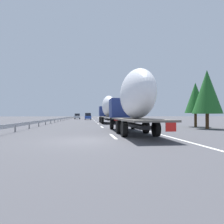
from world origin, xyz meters
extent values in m
plane|color=#424247|center=(40.00, 0.00, 0.00)|extent=(260.00, 260.00, 0.00)
cube|color=white|center=(2.00, -1.80, 0.00)|extent=(3.20, 0.20, 0.01)
cube|color=white|center=(12.67, -1.80, 0.00)|extent=(3.20, 0.20, 0.01)
cube|color=white|center=(21.02, -1.80, 0.00)|extent=(3.20, 0.20, 0.01)
cube|color=white|center=(29.11, -1.80, 0.00)|extent=(3.20, 0.20, 0.01)
cube|color=white|center=(40.57, -1.80, 0.00)|extent=(3.20, 0.20, 0.01)
cube|color=white|center=(48.51, -1.80, 0.00)|extent=(3.20, 0.20, 0.01)
cube|color=white|center=(60.99, -1.80, 0.00)|extent=(3.20, 0.20, 0.01)
cube|color=white|center=(70.02, -1.80, 0.00)|extent=(3.20, 0.20, 0.01)
cube|color=white|center=(80.56, -1.80, 0.00)|extent=(3.20, 0.20, 0.01)
cube|color=white|center=(97.59, -1.80, 0.00)|extent=(3.20, 0.20, 0.01)
cube|color=white|center=(45.00, -5.50, 0.00)|extent=(110.00, 0.20, 0.01)
cube|color=navy|center=(27.85, -3.60, 2.15)|extent=(2.40, 2.50, 1.90)
cube|color=black|center=(28.95, -3.60, 2.65)|extent=(0.08, 2.12, 0.80)
cube|color=#262628|center=(25.07, -3.60, 0.67)|extent=(10.22, 0.70, 0.24)
cube|color=#59544C|center=(22.29, -3.60, 1.14)|extent=(8.71, 2.50, 0.12)
ellipsoid|color=white|center=(21.92, -3.60, 2.93)|extent=(5.66, 2.20, 3.46)
cube|color=red|center=(17.97, -4.29, 0.90)|extent=(0.04, 0.56, 0.56)
cylinder|color=black|center=(27.85, -2.50, 0.52)|extent=(1.04, 0.30, 1.04)
cylinder|color=black|center=(27.85, -4.70, 0.52)|extent=(1.04, 0.30, 1.04)
cylinder|color=black|center=(23.49, -2.50, 0.52)|extent=(1.04, 0.35, 1.04)
cylinder|color=black|center=(23.49, -4.70, 0.52)|extent=(1.04, 0.35, 1.04)
cylinder|color=black|center=(21.09, -2.50, 0.52)|extent=(1.04, 0.35, 1.04)
cylinder|color=black|center=(21.09, -4.70, 0.52)|extent=(1.04, 0.35, 1.04)
cube|color=navy|center=(8.64, -3.60, 2.15)|extent=(2.40, 2.50, 1.90)
cube|color=black|center=(9.74, -3.60, 2.65)|extent=(0.08, 2.12, 0.80)
cube|color=#262628|center=(5.73, -3.60, 0.67)|extent=(10.72, 0.70, 0.24)
cube|color=#59544C|center=(2.81, -3.60, 1.14)|extent=(9.25, 2.50, 0.12)
ellipsoid|color=white|center=(2.67, -3.60, 2.97)|extent=(6.32, 2.20, 3.53)
cube|color=red|center=(-1.78, -4.29, 0.90)|extent=(0.04, 0.56, 0.56)
cylinder|color=black|center=(8.64, -2.50, 0.52)|extent=(1.04, 0.30, 1.04)
cylinder|color=black|center=(8.64, -4.70, 0.52)|extent=(1.04, 0.30, 1.04)
cylinder|color=black|center=(4.01, -2.50, 0.52)|extent=(1.04, 0.35, 1.04)
cylinder|color=black|center=(4.01, -4.70, 0.52)|extent=(1.04, 0.35, 1.04)
cylinder|color=black|center=(1.61, -2.50, 0.52)|extent=(1.04, 0.35, 1.04)
cylinder|color=black|center=(1.61, -4.70, 0.52)|extent=(1.04, 0.35, 1.04)
cube|color=#ADB2B7|center=(58.37, 3.44, 0.74)|extent=(4.27, 1.86, 0.84)
cube|color=black|center=(58.05, 3.44, 1.52)|extent=(2.35, 1.64, 0.72)
cylinder|color=black|center=(59.70, 4.27, 0.32)|extent=(0.64, 0.22, 0.64)
cylinder|color=black|center=(59.70, 2.61, 0.32)|extent=(0.64, 0.22, 0.64)
cylinder|color=black|center=(57.05, 4.27, 0.32)|extent=(0.64, 0.22, 0.64)
cylinder|color=black|center=(57.05, 2.61, 0.32)|extent=(0.64, 0.22, 0.64)
cube|color=gold|center=(92.27, -0.21, 0.74)|extent=(4.28, 1.86, 0.84)
cube|color=black|center=(91.95, -0.21, 1.53)|extent=(2.35, 1.63, 0.73)
cylinder|color=black|center=(93.60, 0.61, 0.32)|extent=(0.64, 0.22, 0.64)
cylinder|color=black|center=(93.60, -1.04, 0.32)|extent=(0.64, 0.22, 0.64)
cylinder|color=black|center=(90.95, 0.61, 0.32)|extent=(0.64, 0.22, 0.64)
cylinder|color=black|center=(90.95, -1.04, 0.32)|extent=(0.64, 0.22, 0.64)
cube|color=#28479E|center=(47.97, -0.19, 0.74)|extent=(4.70, 1.88, 0.84)
cube|color=black|center=(47.62, -0.19, 1.58)|extent=(2.59, 1.65, 0.83)
cylinder|color=black|center=(49.43, 0.65, 0.32)|extent=(0.64, 0.22, 0.64)
cylinder|color=black|center=(49.43, -1.03, 0.32)|extent=(0.64, 0.22, 0.64)
cylinder|color=black|center=(46.51, 0.65, 0.32)|extent=(0.64, 0.22, 0.64)
cylinder|color=black|center=(46.51, -1.03, 0.32)|extent=(0.64, 0.22, 0.64)
cylinder|color=gray|center=(39.13, -6.70, 1.15)|extent=(0.10, 0.10, 2.30)
cube|color=#2D569E|center=(39.13, -6.70, 2.65)|extent=(0.06, 0.90, 0.70)
cylinder|color=#472D19|center=(69.93, -9.90, 0.91)|extent=(0.25, 0.25, 1.83)
cone|color=#286B2D|center=(69.93, -9.90, 3.76)|extent=(3.17, 3.17, 3.87)
cylinder|color=#472D19|center=(11.49, -13.19, 0.85)|extent=(0.32, 0.32, 1.70)
cone|color=#1E5B23|center=(11.49, -13.19, 3.56)|extent=(2.55, 2.55, 3.73)
cylinder|color=#472D19|center=(8.07, -12.54, 0.80)|extent=(0.34, 0.34, 1.59)
cone|color=#1E5B23|center=(8.07, -12.54, 3.90)|extent=(3.03, 3.03, 4.62)
cube|color=#9EA0A5|center=(43.00, 6.00, 0.60)|extent=(94.00, 0.06, 0.32)
cube|color=slate|center=(6.22, 6.00, 0.30)|extent=(0.10, 0.10, 0.60)
cube|color=slate|center=(10.30, 6.00, 0.30)|extent=(0.10, 0.10, 0.60)
cube|color=slate|center=(14.39, 6.00, 0.30)|extent=(0.10, 0.10, 0.60)
cube|color=slate|center=(18.48, 6.00, 0.30)|extent=(0.10, 0.10, 0.60)
cube|color=slate|center=(22.57, 6.00, 0.30)|extent=(0.10, 0.10, 0.60)
cube|color=slate|center=(26.65, 6.00, 0.30)|extent=(0.10, 0.10, 0.60)
cube|color=slate|center=(30.74, 6.00, 0.30)|extent=(0.10, 0.10, 0.60)
cube|color=slate|center=(34.83, 6.00, 0.30)|extent=(0.10, 0.10, 0.60)
cube|color=slate|center=(38.91, 6.00, 0.30)|extent=(0.10, 0.10, 0.60)
cube|color=slate|center=(43.00, 6.00, 0.30)|extent=(0.10, 0.10, 0.60)
cube|color=slate|center=(47.09, 6.00, 0.30)|extent=(0.10, 0.10, 0.60)
cube|color=slate|center=(51.17, 6.00, 0.30)|extent=(0.10, 0.10, 0.60)
cube|color=slate|center=(55.26, 6.00, 0.30)|extent=(0.10, 0.10, 0.60)
cube|color=slate|center=(59.35, 6.00, 0.30)|extent=(0.10, 0.10, 0.60)
cube|color=slate|center=(63.43, 6.00, 0.30)|extent=(0.10, 0.10, 0.60)
cube|color=slate|center=(67.52, 6.00, 0.30)|extent=(0.10, 0.10, 0.60)
cube|color=slate|center=(71.61, 6.00, 0.30)|extent=(0.10, 0.10, 0.60)
cube|color=slate|center=(75.70, 6.00, 0.30)|extent=(0.10, 0.10, 0.60)
cube|color=slate|center=(79.78, 6.00, 0.30)|extent=(0.10, 0.10, 0.60)
cube|color=slate|center=(83.87, 6.00, 0.30)|extent=(0.10, 0.10, 0.60)
cube|color=slate|center=(87.96, 6.00, 0.30)|extent=(0.10, 0.10, 0.60)
camera|label=1|loc=(-11.54, -0.07, 1.48)|focal=32.09mm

